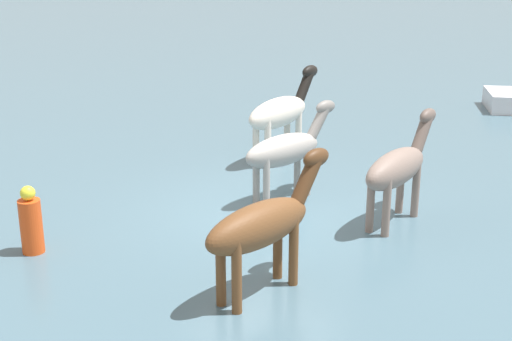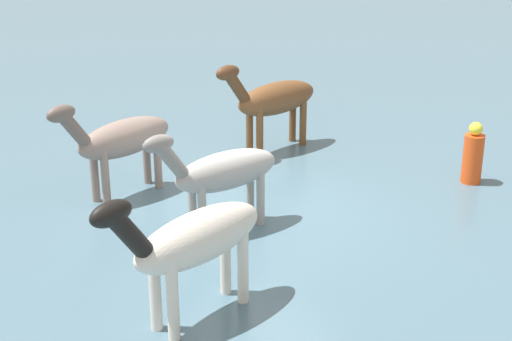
% 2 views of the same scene
% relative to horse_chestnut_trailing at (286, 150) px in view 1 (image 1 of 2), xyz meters
% --- Properties ---
extents(ground_plane, '(219.64, 219.64, 0.00)m').
position_rel_horse_chestnut_trailing_xyz_m(ground_plane, '(-0.19, 0.79, -0.99)').
color(ground_plane, '#476675').
extents(horse_chestnut_trailing, '(0.71, 2.32, 1.79)m').
position_rel_horse_chestnut_trailing_xyz_m(horse_chestnut_trailing, '(0.00, 0.00, 0.00)').
color(horse_chestnut_trailing, '#9E9993').
rests_on(horse_chestnut_trailing, ground_plane).
extents(horse_dark_mare, '(0.75, 2.43, 1.88)m').
position_rel_horse_chestnut_trailing_xyz_m(horse_dark_mare, '(-2.22, -0.43, 0.05)').
color(horse_dark_mare, gray).
rests_on(horse_dark_mare, ground_plane).
extents(horse_dun_straggler, '(0.60, 2.47, 1.92)m').
position_rel_horse_chestnut_trailing_xyz_m(horse_dun_straggler, '(-2.28, 3.11, 0.07)').
color(horse_dun_straggler, brown).
rests_on(horse_dun_straggler, ground_plane).
extents(horse_mid_herd, '(0.79, 2.57, 1.99)m').
position_rel_horse_chestnut_trailing_xyz_m(horse_mid_herd, '(1.76, -1.83, 0.11)').
color(horse_mid_herd, silver).
rests_on(horse_mid_herd, ground_plane).
extents(buoy_channel_marker, '(0.36, 0.36, 1.14)m').
position_rel_horse_chestnut_trailing_xyz_m(buoy_channel_marker, '(1.36, 4.67, -0.48)').
color(buoy_channel_marker, '#E54C19').
rests_on(buoy_channel_marker, ground_plane).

